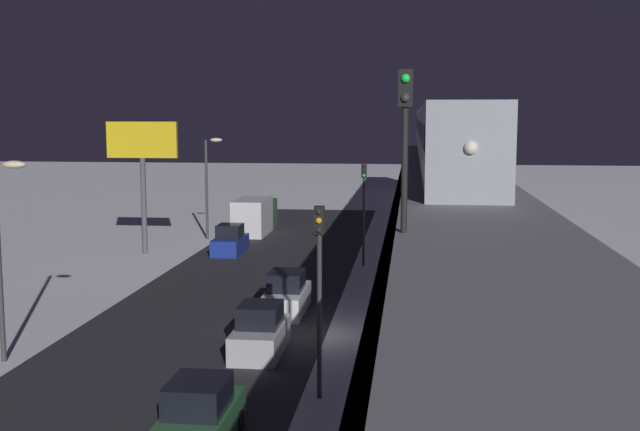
% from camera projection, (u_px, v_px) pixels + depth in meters
% --- Properties ---
extents(ground_plane, '(240.00, 240.00, 0.00)m').
position_uv_depth(ground_plane, '(314.00, 335.00, 33.52)').
color(ground_plane, white).
extents(avenue_asphalt, '(11.00, 89.36, 0.01)m').
position_uv_depth(avenue_asphalt, '(200.00, 331.00, 34.10)').
color(avenue_asphalt, '#28282D').
rests_on(avenue_asphalt, ground_plane).
extents(elevated_railway, '(5.00, 89.36, 6.40)m').
position_uv_depth(elevated_railway, '(455.00, 208.00, 32.14)').
color(elevated_railway, slate).
rests_on(elevated_railway, ground_plane).
extents(subway_train, '(2.94, 74.07, 3.40)m').
position_uv_depth(subway_train, '(437.00, 130.00, 61.68)').
color(subway_train, '#999EA8').
rests_on(subway_train, elevated_railway).
extents(rail_signal, '(0.36, 0.41, 4.00)m').
position_uv_depth(rail_signal, '(405.00, 122.00, 19.14)').
color(rail_signal, black).
rests_on(rail_signal, elevated_railway).
extents(sedan_green, '(1.91, 4.24, 1.97)m').
position_uv_depth(sedan_green, '(198.00, 421.00, 21.99)').
color(sedan_green, '#2D6038').
rests_on(sedan_green, ground_plane).
extents(sedan_silver, '(1.80, 4.08, 1.97)m').
position_uv_depth(sedan_silver, '(260.00, 333.00, 30.88)').
color(sedan_silver, '#B2B2B7').
rests_on(sedan_silver, ground_plane).
extents(sedan_blue, '(1.80, 4.08, 1.97)m').
position_uv_depth(sedan_blue, '(230.00, 242.00, 53.35)').
color(sedan_blue, navy).
rests_on(sedan_blue, ground_plane).
extents(sedan_white, '(1.80, 4.40, 1.97)m').
position_uv_depth(sedan_white, '(286.00, 296.00, 37.25)').
color(sedan_white, silver).
rests_on(sedan_white, ground_plane).
extents(box_truck, '(2.40, 7.40, 2.80)m').
position_uv_depth(box_truck, '(255.00, 216.00, 62.68)').
color(box_truck, '#2D6038').
rests_on(box_truck, ground_plane).
extents(traffic_light_near, '(0.32, 0.44, 6.40)m').
position_uv_depth(traffic_light_near, '(319.00, 273.00, 25.49)').
color(traffic_light_near, '#2D2D2D').
rests_on(traffic_light_near, ground_plane).
extents(traffic_light_mid, '(0.32, 0.44, 6.40)m').
position_uv_depth(traffic_light_mid, '(364.00, 199.00, 48.40)').
color(traffic_light_mid, '#2D2D2D').
rests_on(traffic_light_mid, ground_plane).
extents(commercial_billboard, '(4.80, 0.36, 8.90)m').
position_uv_depth(commercial_billboard, '(142.00, 153.00, 52.28)').
color(commercial_billboard, '#4C4C51').
rests_on(commercial_billboard, ground_plane).
extents(street_lamp_near, '(1.35, 0.44, 7.65)m').
position_uv_depth(street_lamp_near, '(3.00, 236.00, 29.27)').
color(street_lamp_near, '#38383D').
rests_on(street_lamp_near, ground_plane).
extents(street_lamp_far, '(1.35, 0.44, 7.65)m').
position_uv_depth(street_lamp_far, '(209.00, 176.00, 58.82)').
color(street_lamp_far, '#38383D').
rests_on(street_lamp_far, ground_plane).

